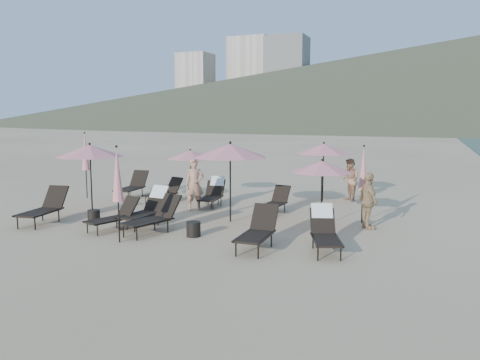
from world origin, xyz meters
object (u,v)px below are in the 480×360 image
at_px(lounger_4, 258,230).
at_px(umbrella_open_1, 230,151).
at_px(umbrella_open_2, 322,167).
at_px(beachgoer_c, 368,201).
at_px(lounger_3, 154,216).
at_px(side_table_1, 193,229).
at_px(umbrella_open_4, 324,149).
at_px(beachgoer_b, 350,180).
at_px(beachgoer_a, 195,185).
at_px(umbrella_closed_0, 117,175).
at_px(side_table_0, 94,217).
at_px(lounger_9, 213,193).
at_px(umbrella_closed_1, 363,169).
at_px(umbrella_closed_2, 85,152).
at_px(umbrella_open_3, 190,155).
at_px(umbrella_open_0, 90,151).
at_px(lounger_5, 325,230).
at_px(lounger_1, 115,216).
at_px(lounger_8, 210,195).
at_px(lounger_2, 147,207).
at_px(lounger_7, 165,191).
at_px(lounger_0, 44,207).
at_px(lounger_10, 275,201).
at_px(lounger_6, 133,186).

bearing_deg(lounger_4, umbrella_open_1, 123.74).
height_order(umbrella_open_2, beachgoer_c, umbrella_open_2).
bearing_deg(lounger_3, side_table_1, 19.83).
xyz_separation_m(umbrella_open_4, beachgoer_b, (0.95, 0.48, -1.22)).
bearing_deg(beachgoer_a, lounger_3, -115.03).
xyz_separation_m(side_table_1, beachgoer_c, (4.30, 2.69, 0.63)).
height_order(umbrella_open_2, side_table_1, umbrella_open_2).
height_order(umbrella_closed_0, side_table_0, umbrella_closed_0).
distance_m(lounger_9, beachgoer_c, 5.95).
distance_m(umbrella_closed_1, umbrella_closed_2, 10.95).
relative_size(lounger_4, lounger_9, 1.03).
height_order(lounger_4, umbrella_open_3, umbrella_open_3).
xyz_separation_m(lounger_9, side_table_1, (1.43, -4.28, -0.29)).
xyz_separation_m(umbrella_open_0, side_table_0, (1.10, -1.25, -1.91)).
relative_size(umbrella_open_4, beachgoer_a, 1.27).
distance_m(umbrella_open_3, beachgoer_c, 7.66).
relative_size(umbrella_open_2, beachgoer_b, 1.23).
height_order(lounger_5, umbrella_open_0, umbrella_open_0).
bearing_deg(umbrella_closed_1, beachgoer_b, 104.53).
relative_size(lounger_1, side_table_1, 4.10).
bearing_deg(lounger_8, beachgoer_c, -25.06).
xyz_separation_m(lounger_2, lounger_3, (0.73, -0.80, -0.06)).
bearing_deg(lounger_7, lounger_0, -94.49).
relative_size(umbrella_open_0, umbrella_closed_0, 0.95).
distance_m(lounger_0, lounger_7, 4.74).
height_order(lounger_3, umbrella_closed_0, umbrella_closed_0).
xyz_separation_m(lounger_1, umbrella_open_1, (2.67, 2.26, 1.80)).
relative_size(lounger_5, beachgoer_a, 0.99).
xyz_separation_m(lounger_3, umbrella_closed_0, (-0.28, -1.20, 1.28)).
relative_size(lounger_2, lounger_7, 1.09).
relative_size(lounger_7, umbrella_open_1, 0.68).
xyz_separation_m(lounger_0, lounger_1, (2.55, 0.07, -0.07)).
bearing_deg(lounger_2, beachgoer_c, 22.83).
bearing_deg(lounger_10, side_table_0, -135.81).
bearing_deg(umbrella_closed_0, lounger_10, 63.23).
relative_size(lounger_5, umbrella_open_0, 0.74).
bearing_deg(side_table_0, umbrella_open_0, 131.19).
bearing_deg(umbrella_open_4, umbrella_open_1, -112.09).
height_order(lounger_1, beachgoer_a, beachgoer_a).
distance_m(lounger_5, lounger_6, 10.08).
distance_m(umbrella_closed_0, umbrella_closed_1, 7.27).
height_order(lounger_3, beachgoer_c, beachgoer_c).
relative_size(lounger_2, lounger_5, 1.04).
xyz_separation_m(lounger_0, lounger_2, (3.07, 0.99, 0.04)).
relative_size(lounger_3, lounger_5, 1.06).
bearing_deg(lounger_2, umbrella_open_0, 169.94).
bearing_deg(lounger_7, umbrella_closed_1, 9.05).
bearing_deg(beachgoer_c, beachgoer_a, 51.06).
xyz_separation_m(umbrella_open_2, umbrella_closed_0, (-4.48, -3.69, -0.04)).
bearing_deg(lounger_9, side_table_1, -79.56).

